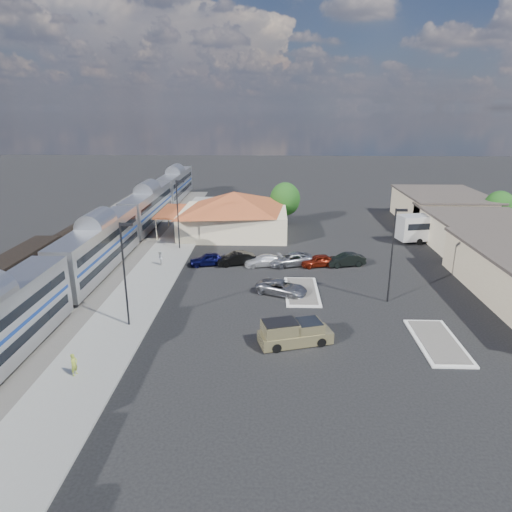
{
  "coord_description": "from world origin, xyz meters",
  "views": [
    {
      "loc": [
        0.84,
        -40.3,
        17.51
      ],
      "look_at": [
        -0.68,
        4.94,
        2.8
      ],
      "focal_mm": 32.0,
      "sensor_mm": 36.0,
      "label": 1
    }
  ],
  "objects_px": {
    "pickup_truck": "(295,333)",
    "coach_bus": "(440,226)",
    "station_depot": "(234,213)",
    "suv": "(282,288)"
  },
  "relations": [
    {
      "from": "station_depot",
      "to": "suv",
      "type": "height_order",
      "value": "station_depot"
    },
    {
      "from": "station_depot",
      "to": "suv",
      "type": "distance_m",
      "value": 23.62
    },
    {
      "from": "coach_bus",
      "to": "suv",
      "type": "bearing_deg",
      "value": 119.71
    },
    {
      "from": "station_depot",
      "to": "pickup_truck",
      "type": "relative_size",
      "value": 3.08
    },
    {
      "from": "suv",
      "to": "pickup_truck",
      "type": "bearing_deg",
      "value": -150.57
    },
    {
      "from": "suv",
      "to": "coach_bus",
      "type": "height_order",
      "value": "coach_bus"
    },
    {
      "from": "station_depot",
      "to": "coach_bus",
      "type": "xyz_separation_m",
      "value": [
        28.56,
        -2.98,
        -0.95
      ]
    },
    {
      "from": "pickup_truck",
      "to": "coach_bus",
      "type": "distance_m",
      "value": 36.34
    },
    {
      "from": "pickup_truck",
      "to": "suv",
      "type": "distance_m",
      "value": 9.95
    },
    {
      "from": "pickup_truck",
      "to": "coach_bus",
      "type": "height_order",
      "value": "coach_bus"
    }
  ]
}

